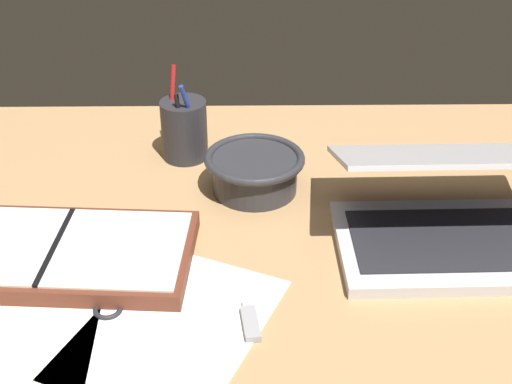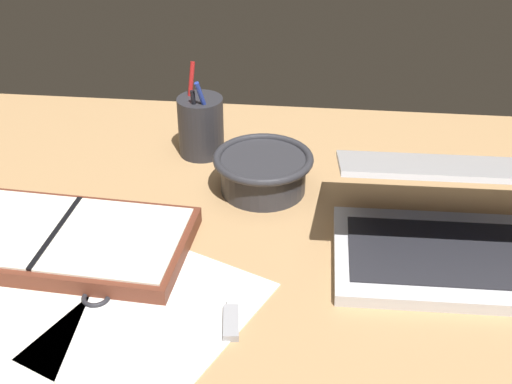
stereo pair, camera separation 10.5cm
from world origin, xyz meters
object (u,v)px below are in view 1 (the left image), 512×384
bowl (255,171)px  pen_cup (184,129)px  laptop (451,213)px  scissors (115,300)px  planner (57,253)px

bowl → pen_cup: size_ratio=0.99×
laptop → scissors: bearing=-164.9°
pen_cup → planner: 34.87cm
bowl → pen_cup: 16.95cm
scissors → laptop: bearing=-14.7°
bowl → scissors: size_ratio=1.32×
laptop → pen_cup: (-40.88, 26.07, 0.67)cm
scissors → bowl: bearing=25.5°
laptop → pen_cup: 48.49cm
planner → pen_cup: bearing=66.1°
laptop → pen_cup: pen_cup is taller
pen_cup → scissors: (-6.58, -39.72, -5.12)cm
bowl → planner: bowl is taller
planner → scissors: planner is taller
pen_cup → laptop: bearing=-32.5°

